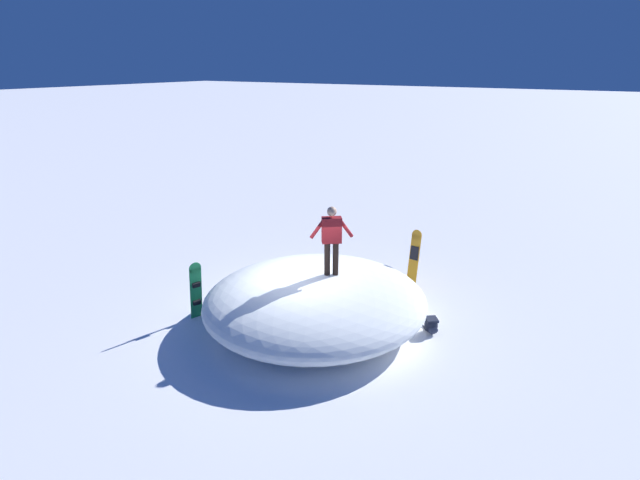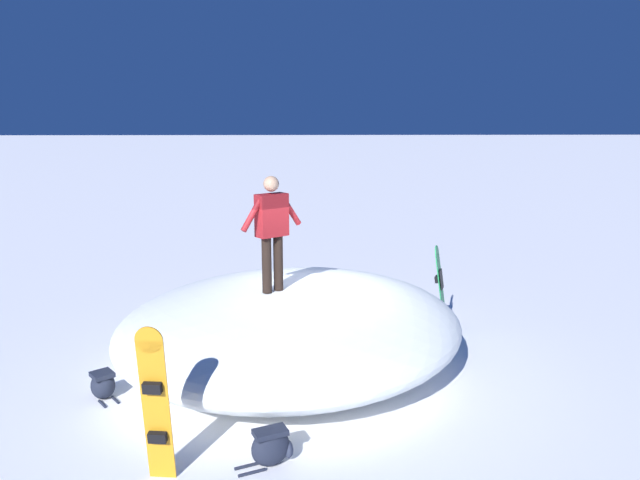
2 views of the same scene
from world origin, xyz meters
The scene contains 7 objects.
ground centered at (0.00, 0.00, 0.00)m, with size 240.00×240.00×0.00m, color white.
snow_mound centered at (0.19, -0.52, 0.63)m, with size 5.38×5.01×1.27m, color white.
snowboarder_standing centered at (0.48, -0.78, 2.23)m, with size 0.68×0.87×1.68m.
snowboard_primary_upright centered at (-1.15, 2.08, 0.81)m, with size 0.37×0.35×1.57m.
snowboard_secondary_upright centered at (3.20, -1.86, 0.91)m, with size 0.23×0.31×1.75m.
backpack_near centered at (2.91, -0.70, 0.22)m, with size 0.43×0.67×0.43m.
backpack_far centered at (1.25, -3.07, 0.20)m, with size 0.52×0.49×0.38m.
Camera 2 is at (8.79, -0.35, 3.75)m, focal length 33.17 mm.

